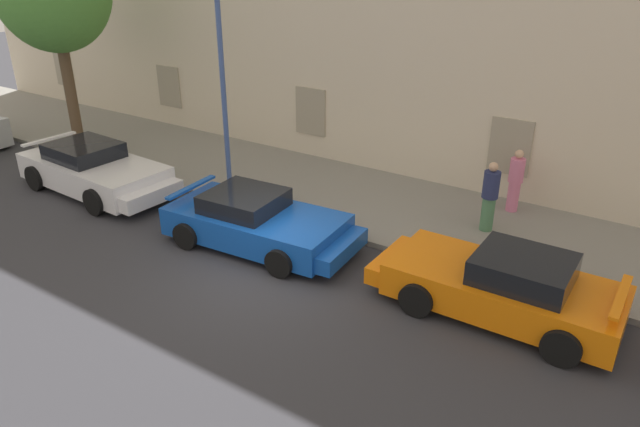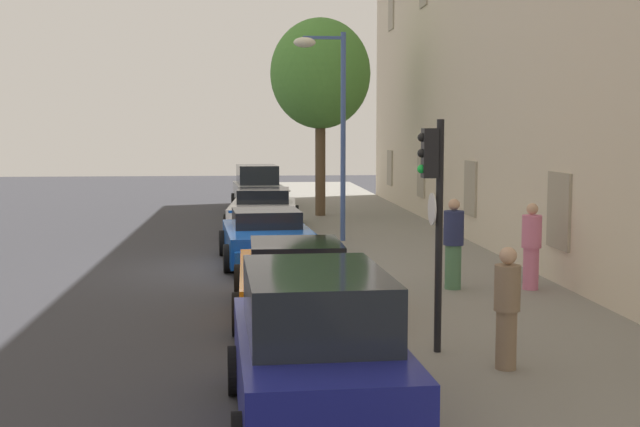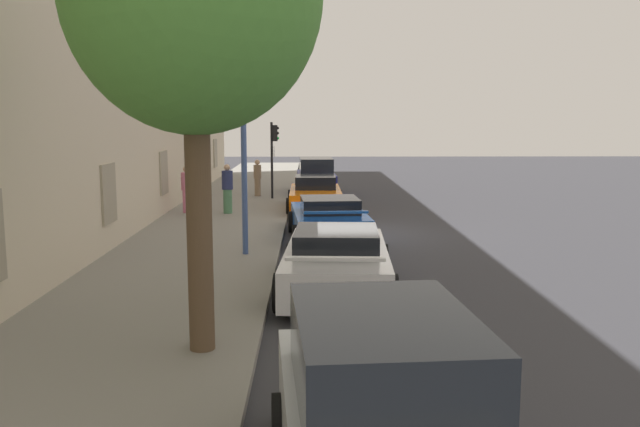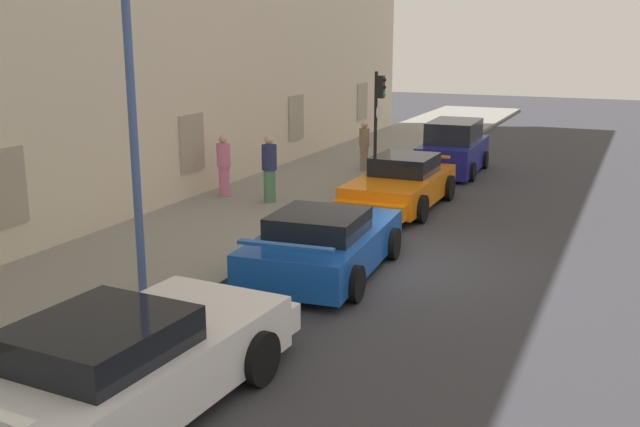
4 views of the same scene
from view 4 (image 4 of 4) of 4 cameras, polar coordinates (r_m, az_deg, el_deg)
name	(u,v)px [view 4 (image 4 of 4)]	position (r m, az deg, el deg)	size (l,w,h in m)	color
ground_plane	(386,265)	(14.67, 5.12, -3.98)	(80.00, 80.00, 0.00)	#333338
sidewalk	(196,237)	(16.53, -9.51, -1.81)	(60.00, 4.31, 0.14)	gray
sportscar_red_lead	(133,362)	(9.36, -14.14, -11.03)	(5.09, 2.41, 1.35)	white
sportscar_yellow_flank	(327,242)	(14.16, 0.52, -2.21)	(4.65, 2.45, 1.25)	#144CB2
sportscar_white_middle	(399,186)	(19.21, 6.07, 2.11)	(4.66, 2.12, 1.32)	orange
hatchback_distant	(453,149)	(24.28, 10.21, 4.88)	(3.92, 1.95, 1.69)	navy
traffic_light	(378,106)	(22.42, 4.51, 8.26)	(0.44, 0.36, 3.16)	black
street_lamp	(151,59)	(11.95, -12.82, 11.47)	(0.44, 1.42, 5.67)	#3F5999
pedestrian_admiring	(269,169)	(19.19, -3.91, 3.45)	(0.50, 0.50, 1.73)	#4C7F59
pedestrian_strolling	(224,165)	(20.06, -7.40, 3.71)	(0.51, 0.51, 1.65)	pink
pedestrian_bystander	(364,145)	(23.66, 3.41, 5.26)	(0.46, 0.46, 1.56)	#8C7259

